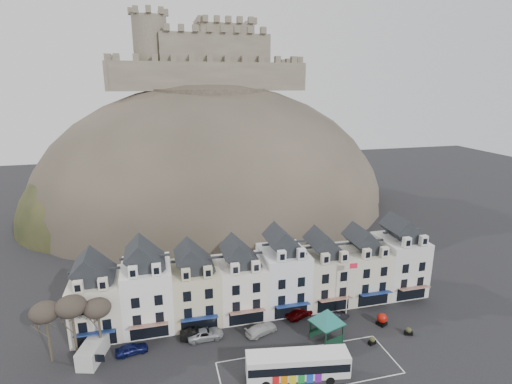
% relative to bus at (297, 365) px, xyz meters
% --- Properties ---
extents(ground, '(300.00, 300.00, 0.00)m').
position_rel_bus_xyz_m(ground, '(0.03, 0.12, -1.90)').
color(ground, black).
rests_on(ground, ground).
extents(coach_bay_markings, '(22.00, 7.50, 0.01)m').
position_rel_bus_xyz_m(coach_bay_markings, '(2.03, 1.37, -1.90)').
color(coach_bay_markings, silver).
rests_on(coach_bay_markings, ground).
extents(townhouse_terrace, '(54.40, 9.35, 11.80)m').
position_rel_bus_xyz_m(townhouse_terrace, '(0.18, 16.08, 3.40)').
color(townhouse_terrace, silver).
rests_on(townhouse_terrace, ground).
extents(castle_hill, '(100.00, 76.00, 68.00)m').
position_rel_bus_xyz_m(castle_hill, '(1.28, 69.07, -1.79)').
color(castle_hill, '#36332A').
rests_on(castle_hill, ground).
extents(castle, '(50.20, 22.20, 22.00)m').
position_rel_bus_xyz_m(castle, '(0.54, 76.05, 38.30)').
color(castle, '#5F5848').
rests_on(castle, ground).
extents(tree_left_far, '(3.61, 3.61, 8.24)m').
position_rel_bus_xyz_m(tree_left_far, '(-28.97, 10.62, 5.00)').
color(tree_left_far, '#382F23').
rests_on(tree_left_far, ground).
extents(tree_left_mid, '(3.78, 3.78, 8.64)m').
position_rel_bus_xyz_m(tree_left_mid, '(-25.97, 10.62, 5.35)').
color(tree_left_mid, '#382F23').
rests_on(tree_left_mid, ground).
extents(tree_left_near, '(3.43, 3.43, 7.84)m').
position_rel_bus_xyz_m(tree_left_near, '(-22.97, 10.62, 4.66)').
color(tree_left_near, '#382F23').
rests_on(tree_left_near, ground).
extents(bus, '(12.45, 4.73, 3.43)m').
position_rel_bus_xyz_m(bus, '(0.00, 0.00, 0.00)').
color(bus, '#262628').
rests_on(bus, ground).
extents(bus_shelter, '(7.19, 7.19, 4.79)m').
position_rel_bus_xyz_m(bus_shelter, '(6.38, 5.96, 1.82)').
color(bus_shelter, '#0F2F1F').
rests_on(bus_shelter, ground).
extents(red_buoy, '(1.62, 1.62, 1.82)m').
position_rel_bus_xyz_m(red_buoy, '(15.69, 7.28, -0.97)').
color(red_buoy, black).
rests_on(red_buoy, ground).
extents(flagpole, '(1.33, 0.20, 9.18)m').
position_rel_bus_xyz_m(flagpole, '(11.51, 10.11, 3.34)').
color(flagpole, silver).
rests_on(flagpole, ground).
extents(white_van, '(3.65, 5.65, 2.38)m').
position_rel_bus_xyz_m(white_van, '(-23.92, 9.69, -0.70)').
color(white_van, silver).
rests_on(white_van, ground).
extents(planter_west, '(1.19, 0.84, 1.08)m').
position_rel_bus_xyz_m(planter_west, '(12.03, 3.62, -1.38)').
color(planter_west, black).
rests_on(planter_west, ground).
extents(planter_east, '(1.21, 0.88, 1.09)m').
position_rel_bus_xyz_m(planter_east, '(18.03, 4.23, -1.37)').
color(planter_east, black).
rests_on(planter_east, ground).
extents(car_navy, '(4.34, 2.36, 1.40)m').
position_rel_bus_xyz_m(car_navy, '(-19.26, 9.62, -1.20)').
color(car_navy, '#0D1242').
rests_on(car_navy, ground).
extents(car_black, '(4.53, 1.73, 1.47)m').
position_rel_bus_xyz_m(car_black, '(-10.77, 10.70, -1.16)').
color(car_black, black).
rests_on(car_black, ground).
extents(car_silver, '(4.98, 2.51, 1.38)m').
position_rel_bus_xyz_m(car_silver, '(-9.57, 10.40, -1.21)').
color(car_silver, '#A4A6AC').
rests_on(car_silver, ground).
extents(car_white, '(5.16, 3.59, 1.39)m').
position_rel_bus_xyz_m(car_white, '(-1.83, 9.62, -1.20)').
color(car_white, silver).
rests_on(car_white, ground).
extents(car_maroon, '(4.75, 3.31, 1.50)m').
position_rel_bus_xyz_m(car_maroon, '(4.83, 12.12, -1.15)').
color(car_maroon, '#500406').
rests_on(car_maroon, ground).
extents(car_charcoal, '(3.92, 2.62, 1.22)m').
position_rel_bus_xyz_m(car_charcoal, '(10.03, 9.90, -1.29)').
color(car_charcoal, black).
rests_on(car_charcoal, ground).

